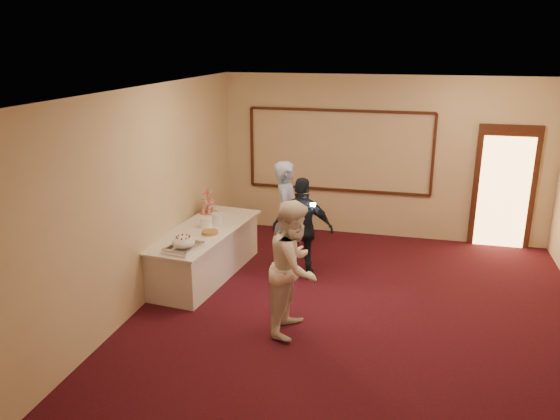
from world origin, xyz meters
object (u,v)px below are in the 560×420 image
Objects in this scene: plate_stack_b at (218,218)px; man at (287,216)px; cupcake_stand at (208,203)px; buffet_table at (204,252)px; woman at (294,267)px; guest at (303,229)px; pavlova_tray at (184,244)px; plate_stack_a at (206,222)px; tart at (210,233)px.

plate_stack_b is 1.12m from man.
buffet_table is at bearing -73.73° from cupcake_stand.
buffet_table is 12.62× the size of plate_stack_b.
man is 1.03× the size of woman.
man is 1.11× the size of guest.
pavlova_tray reaches higher than buffet_table.
pavlova_tray is at bearing -85.85° from buffet_table.
plate_stack_a is at bearing -71.05° from cupcake_stand.
plate_stack_b is 0.70× the size of tart.
cupcake_stand is 0.77m from plate_stack_a.
man reaches higher than plate_stack_b.
pavlova_tray is at bearing -92.44° from plate_stack_b.
plate_stack_a is at bearing 93.14° from pavlova_tray.
woman is (1.55, -1.11, 0.07)m from tart.
cupcake_stand is at bearing 112.61° from tart.
tart is at bearing -47.72° from buffet_table.
pavlova_tray is (0.07, -0.90, 0.47)m from buffet_table.
tart is (0.19, -0.21, 0.41)m from buffet_table.
man is at bearing 27.40° from buffet_table.
tart is (0.43, -1.03, -0.14)m from cupcake_stand.
woman is (1.74, -1.32, 0.48)m from buffet_table.
buffet_table is at bearing -110.16° from plate_stack_b.
man reaches higher than tart.
cupcake_stand is (-0.30, 1.72, 0.08)m from pavlova_tray.
plate_stack_a is at bearing 120.76° from tart.
woman is at bearing -168.67° from man.
pavlova_tray is 1.22m from plate_stack_b.
tart is at bearing -67.39° from cupcake_stand.
guest is at bearing 7.84° from plate_stack_a.
cupcake_stand is 1.83m from guest.
man is at bearing -8.00° from cupcake_stand.
plate_stack_a is 1.51m from guest.
guest is at bearing 39.59° from pavlova_tray.
buffet_table is at bearing 94.15° from pavlova_tray.
pavlova_tray is 2.06× the size of tart.
pavlova_tray is at bearing -86.86° from plate_stack_a.
plate_stack_a and plate_stack_b have the same top height.
plate_stack_b is at bearing 100.99° from man.
man is at bearing 39.42° from tart.
pavlova_tray is at bearing 36.26° from guest.
plate_stack_b is at bearing 49.55° from woman.
pavlova_tray is 0.37× the size of guest.
buffet_table is 1.46× the size of woman.
plate_stack_a is (0.01, 0.09, 0.47)m from buffet_table.
plate_stack_b is at bearing 87.56° from pavlova_tray.
cupcake_stand is 0.29× the size of guest.
plate_stack_a reaches higher than buffet_table.
buffet_table is at bearing -96.74° from plate_stack_a.
pavlova_tray is at bearing -100.10° from tart.
tart is at bearing -59.24° from plate_stack_a.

